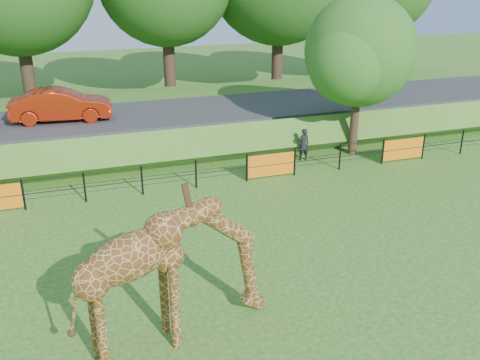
{
  "coord_description": "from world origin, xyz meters",
  "views": [
    {
      "loc": [
        -4.4,
        -10.0,
        7.73
      ],
      "look_at": [
        0.19,
        3.49,
        2.0
      ],
      "focal_mm": 40.0,
      "sensor_mm": 36.0,
      "label": 1
    }
  ],
  "objects": [
    {
      "name": "car_red",
      "position": [
        -4.44,
        13.96,
        2.12
      ],
      "size": [
        4.37,
        1.88,
        1.4
      ],
      "primitive_type": "imported",
      "rotation": [
        0.0,
        0.0,
        1.47
      ],
      "color": "#AF250C",
      "rests_on": "road"
    },
    {
      "name": "road",
      "position": [
        0.0,
        14.0,
        1.36
      ],
      "size": [
        40.0,
        5.0,
        0.12
      ],
      "primitive_type": "cube",
      "color": "#2B2B2E",
      "rests_on": "embankment"
    },
    {
      "name": "giraffe",
      "position": [
        -2.57,
        -0.26,
        1.62
      ],
      "size": [
        4.6,
        1.71,
        3.23
      ],
      "primitive_type": null,
      "rotation": [
        0.0,
        0.0,
        0.2
      ],
      "color": "#5A3512",
      "rests_on": "ground"
    },
    {
      "name": "perimeter_fence",
      "position": [
        0.0,
        8.0,
        0.55
      ],
      "size": [
        28.07,
        0.1,
        1.1
      ],
      "primitive_type": null,
      "color": "black",
      "rests_on": "ground"
    },
    {
      "name": "tree_east",
      "position": [
        7.6,
        9.63,
        4.28
      ],
      "size": [
        5.4,
        4.71,
        6.76
      ],
      "color": "#332117",
      "rests_on": "ground"
    },
    {
      "name": "visitor",
      "position": [
        5.08,
        9.52,
        0.69
      ],
      "size": [
        0.51,
        0.34,
        1.39
      ],
      "primitive_type": "imported",
      "rotation": [
        0.0,
        0.0,
        3.12
      ],
      "color": "black",
      "rests_on": "ground"
    },
    {
      "name": "ground",
      "position": [
        0.0,
        0.0,
        0.0
      ],
      "size": [
        90.0,
        90.0,
        0.0
      ],
      "primitive_type": "plane",
      "color": "#265E17",
      "rests_on": "ground"
    },
    {
      "name": "embankment",
      "position": [
        0.0,
        15.5,
        0.65
      ],
      "size": [
        40.0,
        9.0,
        1.3
      ],
      "primitive_type": "cube",
      "color": "#265E17",
      "rests_on": "ground"
    }
  ]
}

